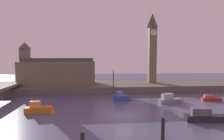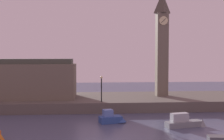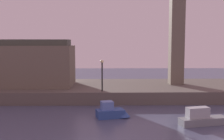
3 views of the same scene
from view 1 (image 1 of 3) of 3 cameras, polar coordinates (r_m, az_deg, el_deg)
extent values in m
plane|color=#474C66|center=(25.60, 3.62, -13.89)|extent=(120.00, 120.00, 0.00)
cube|color=#5B544C|center=(44.79, -0.23, -5.05)|extent=(70.00, 12.00, 1.50)
cube|color=#6B6051|center=(46.59, 12.22, 4.45)|extent=(1.80, 1.80, 13.46)
cylinder|color=beige|center=(46.03, 12.69, 11.23)|extent=(1.37, 0.12, 1.37)
cube|color=black|center=(45.97, 12.72, 11.24)|extent=(0.83, 0.04, 0.80)
pyramid|color=#4A4339|center=(47.40, 12.39, 14.71)|extent=(1.98, 1.98, 3.43)
cube|color=#6B6051|center=(44.50, -16.11, -0.86)|extent=(16.67, 6.32, 5.30)
cube|color=#6B6051|center=(46.40, -25.16, 0.91)|extent=(1.86, 1.86, 8.22)
pyramid|color=#474C42|center=(46.41, -25.35, 6.88)|extent=(2.05, 2.05, 1.46)
cube|color=#42473D|center=(44.35, -16.19, 3.07)|extent=(15.83, 3.79, 0.80)
cylinder|color=black|center=(39.52, 0.44, -2.76)|extent=(0.16, 0.16, 3.32)
sphere|color=#F2E099|center=(39.34, 0.44, -0.09)|extent=(0.36, 0.36, 0.36)
cylinder|color=#242424|center=(18.85, 15.38, -17.19)|extent=(0.35, 0.35, 2.24)
cube|color=#2D4C93|center=(34.09, 2.90, -8.61)|extent=(2.89, 2.02, 0.79)
cube|color=#5B7AC1|center=(33.88, 2.37, -7.31)|extent=(1.34, 1.23, 0.81)
cone|color=#2D4C93|center=(34.28, 5.09, -8.48)|extent=(1.54, 1.54, 0.65)
cube|color=#232328|center=(26.11, 26.67, -13.10)|extent=(4.84, 1.94, 0.76)
cube|color=#515156|center=(25.59, 25.64, -11.49)|extent=(2.37, 1.22, 0.89)
cone|color=#232328|center=(27.37, 30.96, -12.37)|extent=(1.33, 1.33, 1.18)
cube|color=gray|center=(33.83, 17.52, -9.02)|extent=(4.43, 2.09, 0.65)
cube|color=#A8ADB2|center=(33.47, 16.73, -7.77)|extent=(2.10, 1.24, 0.92)
cone|color=gray|center=(34.69, 20.82, -8.72)|extent=(1.28, 1.28, 1.07)
cube|color=maroon|center=(38.23, 28.22, -7.90)|extent=(3.35, 1.61, 0.52)
cube|color=#CC5651|center=(37.92, 27.75, -7.17)|extent=(1.84, 1.04, 0.52)
cone|color=maroon|center=(39.12, 30.20, -7.67)|extent=(1.14, 1.14, 0.80)
cube|color=orange|center=(28.77, -21.70, -11.29)|extent=(3.72, 1.49, 0.82)
cube|color=#FF9947|center=(28.69, -22.59, -9.64)|extent=(1.41, 0.93, 0.86)
cone|color=orange|center=(28.30, -18.11, -11.38)|extent=(1.14, 1.14, 0.91)
camera|label=2|loc=(2.51, 73.57, 0.97)|focal=43.85mm
camera|label=3|loc=(7.82, 27.95, -1.44)|focal=44.83mm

